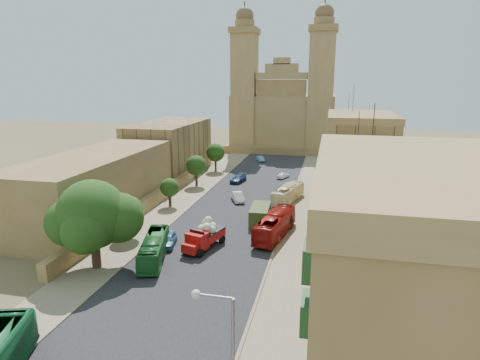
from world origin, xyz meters
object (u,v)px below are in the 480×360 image
at_px(car_blue_a, 168,240).
at_px(pedestrian_a, 310,240).
at_px(street_tree_d, 215,153).
at_px(olive_pickup, 260,215).
at_px(street_tree_c, 196,166).
at_px(pedestrian_c, 291,222).
at_px(streetlamp, 223,349).
at_px(car_dkblue, 238,179).
at_px(car_white_b, 283,175).
at_px(ficus_tree, 93,217).
at_px(red_truck, 204,235).
at_px(bus_cream_east, 288,193).
at_px(bus_red_east, 275,225).
at_px(church, 284,113).
at_px(car_white_a, 238,197).
at_px(car_cream, 268,219).
at_px(street_tree_a, 129,210).
at_px(car_blue_b, 260,159).
at_px(street_tree_b, 169,188).
at_px(bus_green_north, 154,248).

xyz_separation_m(car_blue_a, pedestrian_a, (15.47, 2.89, 0.23)).
xyz_separation_m(street_tree_d, olive_pickup, (14.00, -28.00, -2.70)).
height_order(street_tree_c, pedestrian_c, street_tree_c).
xyz_separation_m(street_tree_d, streetlamp, (17.72, -60.00, 1.43)).
xyz_separation_m(car_dkblue, car_white_b, (7.54, 4.86, -0.10)).
bearing_deg(ficus_tree, car_blue_a, 53.84).
relative_size(olive_pickup, pedestrian_a, 2.91).
height_order(red_truck, olive_pickup, red_truck).
distance_m(bus_cream_east, car_dkblue, 13.98).
xyz_separation_m(bus_red_east, pedestrian_a, (4.25, -2.56, -0.45)).
relative_size(church, car_white_a, 8.82).
height_order(street_tree_c, car_cream, street_tree_c).
distance_m(red_truck, car_dkblue, 29.44).
bearing_deg(car_cream, pedestrian_a, 136.29).
bearing_deg(pedestrian_c, streetlamp, 13.82).
xyz_separation_m(ficus_tree, street_tree_a, (-0.58, 7.99, -1.92)).
bearing_deg(street_tree_c, street_tree_d, 90.00).
xyz_separation_m(car_white_b, car_blue_b, (-6.94, 15.11, 0.03)).
xyz_separation_m(church, car_dkblue, (-3.46, -38.64, -8.86)).
bearing_deg(car_blue_a, olive_pickup, 35.70).
bearing_deg(street_tree_b, olive_pickup, -15.95).
bearing_deg(car_white_a, church, 64.12).
height_order(red_truck, car_cream, red_truck).
height_order(church, street_tree_a, church).
distance_m(street_tree_c, car_dkblue, 8.20).
relative_size(street_tree_d, streetlamp, 0.68).
height_order(car_white_b, pedestrian_c, pedestrian_c).
height_order(bus_red_east, pedestrian_c, bus_red_east).
distance_m(street_tree_c, car_white_b, 16.90).
distance_m(church, car_cream, 59.41).
bearing_deg(street_tree_c, car_blue_a, -78.33).
bearing_deg(olive_pickup, pedestrian_a, -44.63).
bearing_deg(pedestrian_a, car_white_b, -90.45).
distance_m(car_blue_b, pedestrian_a, 48.56).
xyz_separation_m(streetlamp, car_blue_b, (-10.59, 71.94, -4.62)).
xyz_separation_m(church, street_tree_a, (-10.00, -66.61, -6.23)).
height_order(street_tree_d, car_cream, street_tree_d).
relative_size(street_tree_a, bus_green_north, 0.56).
distance_m(red_truck, bus_cream_east, 20.74).
relative_size(streetlamp, car_cream, 1.94).
bearing_deg(car_dkblue, car_blue_b, 99.16).
height_order(bus_red_east, bus_cream_east, bus_red_east).
bearing_deg(bus_green_north, street_tree_c, 84.59).
bearing_deg(bus_cream_east, street_tree_c, -4.44).
relative_size(car_blue_a, pedestrian_a, 2.19).
relative_size(red_truck, bus_green_north, 0.70).
bearing_deg(pedestrian_c, bus_cream_east, -157.23).
xyz_separation_m(bus_red_east, car_blue_a, (-11.22, -5.45, -0.69)).
height_order(church, street_tree_b, church).
xyz_separation_m(street_tree_b, car_blue_b, (7.13, 35.94, -2.22)).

